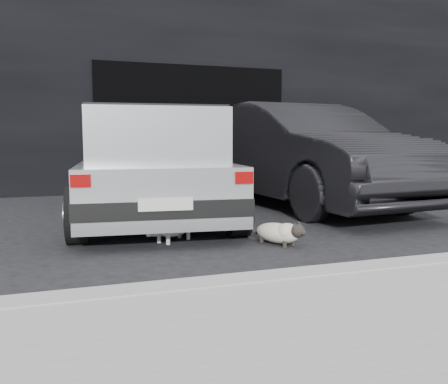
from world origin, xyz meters
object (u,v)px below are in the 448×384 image
object	(u,v)px
second_car	(301,154)
cat_white	(176,224)
cat_siamese	(281,233)
silver_hatchback	(151,161)

from	to	relation	value
second_car	cat_white	size ratio (longest dim) A/B	7.67
second_car	cat_siamese	size ratio (longest dim) A/B	7.06
cat_siamese	cat_white	size ratio (longest dim) A/B	1.09
silver_hatchback	cat_white	distance (m)	1.53
second_car	silver_hatchback	bearing A→B (deg)	-170.35
second_car	cat_white	distance (m)	3.38
cat_siamese	cat_white	xyz separation A→B (m)	(-0.98, 0.54, 0.06)
silver_hatchback	cat_siamese	distance (m)	2.28
silver_hatchback	second_car	distance (m)	2.69
cat_siamese	silver_hatchback	bearing A→B (deg)	-87.41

